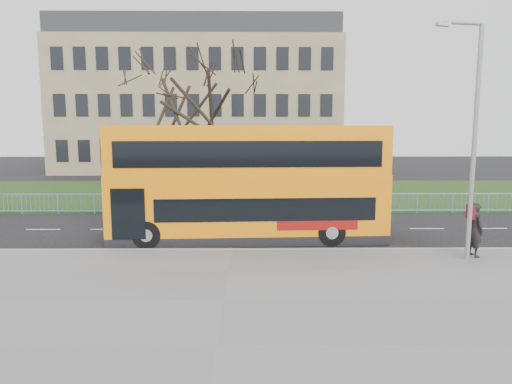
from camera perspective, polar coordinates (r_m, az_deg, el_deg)
ground at (r=19.02m, az=-2.80°, el=-6.27°), size 120.00×120.00×0.00m
pavement at (r=12.57m, az=-4.00°, el=-13.53°), size 80.00×10.50×0.12m
kerb at (r=17.50m, az=-3.00°, el=-7.29°), size 80.00×0.20×0.14m
grass_verge at (r=33.06m, az=-1.86°, el=-0.15°), size 80.00×15.40×0.08m
guard_railing at (r=25.37m, az=-2.24°, el=-1.43°), size 40.00×0.12×1.10m
bare_tree at (r=28.68m, az=-8.18°, el=9.25°), size 7.42×7.42×10.60m
civic_building at (r=53.79m, az=-6.82°, el=10.31°), size 30.00×15.00×14.00m
yellow_bus at (r=18.93m, az=-0.99°, el=1.46°), size 11.39×3.24×4.72m
pedestrian at (r=18.06m, az=25.71°, el=-4.27°), size 0.58×0.78×1.94m
street_lamp at (r=17.13m, az=25.42°, el=6.61°), size 1.68×0.42×7.97m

